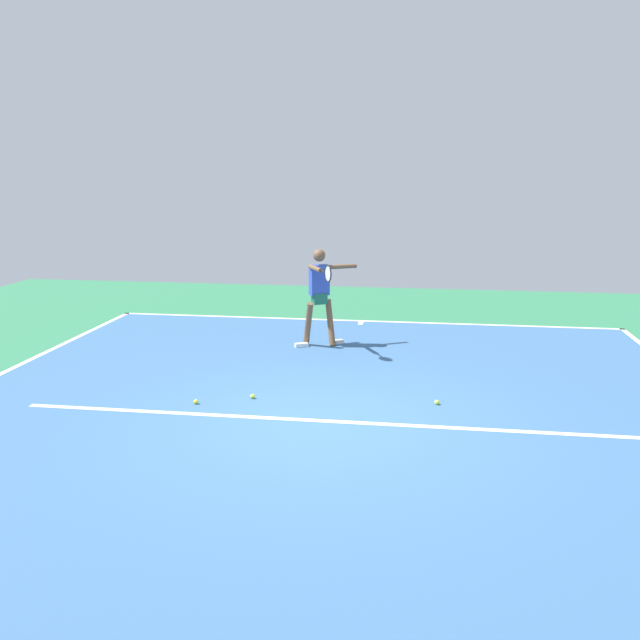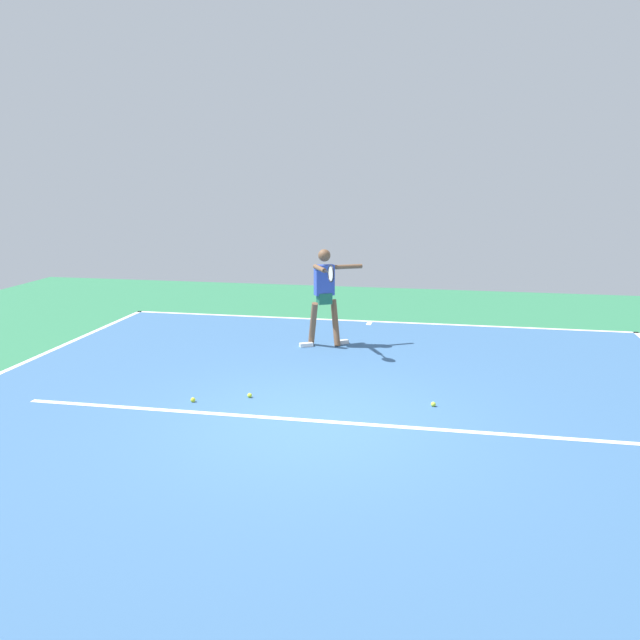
{
  "view_description": "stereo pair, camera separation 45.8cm",
  "coord_description": "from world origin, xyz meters",
  "views": [
    {
      "loc": [
        -1.15,
        7.85,
        3.08
      ],
      "look_at": [
        0.3,
        -1.91,
        0.9
      ],
      "focal_mm": 37.41,
      "sensor_mm": 36.0,
      "label": 1
    },
    {
      "loc": [
        -1.6,
        7.77,
        3.08
      ],
      "look_at": [
        0.3,
        -1.91,
        0.9
      ],
      "focal_mm": 37.41,
      "sensor_mm": 36.0,
      "label": 2
    }
  ],
  "objects": [
    {
      "name": "tennis_ball_centre_court",
      "position": [
        -1.46,
        -0.88,
        0.03
      ],
      "size": [
        0.07,
        0.07,
        0.07
      ],
      "primitive_type": "sphere",
      "color": "#C6E53D",
      "rests_on": "ground_plane"
    },
    {
      "name": "tennis_ball_by_sideline",
      "position": [
        1.08,
        -0.76,
        0.03
      ],
      "size": [
        0.07,
        0.07,
        0.07
      ],
      "primitive_type": "sphere",
      "color": "#CCE033",
      "rests_on": "ground_plane"
    },
    {
      "name": "court_line_service",
      "position": [
        0.0,
        -0.05,
        0.0
      ],
      "size": [
        7.98,
        0.1,
        0.01
      ],
      "primitive_type": "cube",
      "color": "white",
      "rests_on": "ground_plane"
    },
    {
      "name": "court_line_baseline_near",
      "position": [
        0.0,
        -5.97,
        0.0
      ],
      "size": [
        10.65,
        0.1,
        0.01
      ],
      "primitive_type": "cube",
      "color": "white",
      "rests_on": "ground_plane"
    },
    {
      "name": "court_surface",
      "position": [
        0.0,
        0.0,
        0.0
      ],
      "size": [
        10.65,
        12.04,
        0.0
      ],
      "primitive_type": "cube",
      "color": "#38608E",
      "rests_on": "ground_plane"
    },
    {
      "name": "court_line_centre_mark",
      "position": [
        0.0,
        -5.77,
        0.0
      ],
      "size": [
        0.1,
        0.3,
        0.01
      ],
      "primitive_type": "cube",
      "color": "white",
      "rests_on": "ground_plane"
    },
    {
      "name": "tennis_player",
      "position": [
        0.57,
        -3.78,
        1.02
      ],
      "size": [
        1.08,
        1.38,
        1.78
      ],
      "rotation": [
        0.0,
        0.0,
        0.49
      ],
      "color": "brown",
      "rests_on": "ground_plane"
    },
    {
      "name": "ground_plane",
      "position": [
        0.0,
        0.0,
        0.0
      ],
      "size": [
        20.54,
        20.54,
        0.0
      ],
      "primitive_type": "plane",
      "color": "#2D754C"
    },
    {
      "name": "tennis_ball_near_service_line",
      "position": [
        1.79,
        -0.43,
        0.03
      ],
      "size": [
        0.07,
        0.07,
        0.07
      ],
      "primitive_type": "sphere",
      "color": "yellow",
      "rests_on": "ground_plane"
    }
  ]
}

